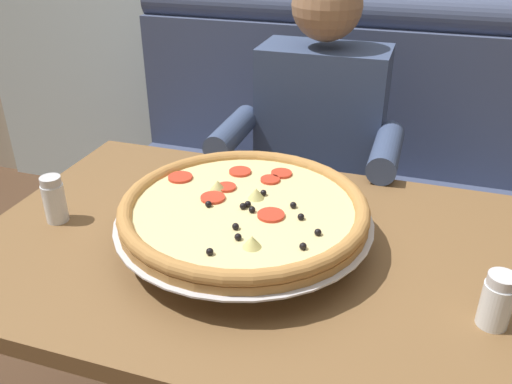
% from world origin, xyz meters
% --- Properties ---
extents(booth_bench, '(1.64, 0.78, 1.13)m').
position_xyz_m(booth_bench, '(0.00, 0.88, 0.40)').
color(booth_bench, '#424C6B').
rests_on(booth_bench, ground_plane).
extents(dining_table, '(1.20, 0.81, 0.75)m').
position_xyz_m(dining_table, '(0.00, 0.00, 0.66)').
color(dining_table, brown).
rests_on(dining_table, ground_plane).
extents(diner_main, '(0.54, 0.64, 1.27)m').
position_xyz_m(diner_main, '(0.01, 0.61, 0.71)').
color(diner_main, '#2D3342').
rests_on(diner_main, ground_plane).
extents(pizza, '(0.55, 0.55, 0.11)m').
position_xyz_m(pizza, '(-0.01, -0.00, 0.83)').
color(pizza, silver).
rests_on(pizza, dining_table).
extents(shaker_pepper_flakes, '(0.05, 0.05, 0.11)m').
position_xyz_m(shaker_pepper_flakes, '(-0.46, -0.05, 0.80)').
color(shaker_pepper_flakes, white).
rests_on(shaker_pepper_flakes, dining_table).
extents(shaker_oregano, '(0.05, 0.05, 0.11)m').
position_xyz_m(shaker_oregano, '(0.48, -0.11, 0.80)').
color(shaker_oregano, white).
rests_on(shaker_oregano, dining_table).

